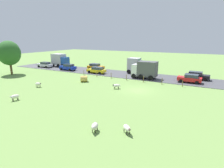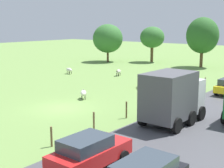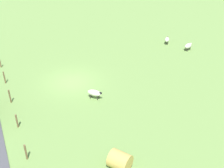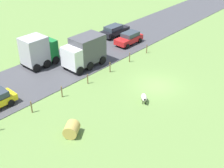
{
  "view_description": "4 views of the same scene",
  "coord_description": "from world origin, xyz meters",
  "px_view_note": "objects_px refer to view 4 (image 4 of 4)",
  "views": [
    {
      "loc": [
        -26.24,
        -9.4,
        8.04
      ],
      "look_at": [
        -2.24,
        3.54,
        1.1
      ],
      "focal_mm": 28.97,
      "sensor_mm": 36.0,
      "label": 1
    },
    {
      "loc": [
        18.6,
        -16.84,
        6.65
      ],
      "look_at": [
        0.57,
        5.66,
        1.2
      ],
      "focal_mm": 51.87,
      "sensor_mm": 36.0,
      "label": 2
    },
    {
      "loc": [
        6.16,
        21.81,
        13.19
      ],
      "look_at": [
        -2.44,
        3.56,
        1.09
      ],
      "focal_mm": 45.05,
      "sensor_mm": 36.0,
      "label": 3
    },
    {
      "loc": [
        -14.08,
        22.59,
        15.52
      ],
      "look_at": [
        1.91,
        4.8,
        1.5
      ],
      "focal_mm": 47.22,
      "sensor_mm": 36.0,
      "label": 4
    }
  ],
  "objects_px": {
    "truck_1": "(38,51)",
    "car_1": "(115,30)",
    "truck_2": "(85,51)",
    "car_0": "(129,38)",
    "hay_bale_0": "(72,129)",
    "sheep_0": "(144,97)"
  },
  "relations": [
    {
      "from": "sheep_0",
      "to": "car_1",
      "type": "bearing_deg",
      "value": -39.33
    },
    {
      "from": "truck_1",
      "to": "car_0",
      "type": "distance_m",
      "value": 12.55
    },
    {
      "from": "sheep_0",
      "to": "truck_1",
      "type": "height_order",
      "value": "truck_1"
    },
    {
      "from": "car_0",
      "to": "car_1",
      "type": "bearing_deg",
      "value": -14.95
    },
    {
      "from": "hay_bale_0",
      "to": "car_1",
      "type": "bearing_deg",
      "value": -57.39
    },
    {
      "from": "sheep_0",
      "to": "truck_2",
      "type": "bearing_deg",
      "value": -9.26
    },
    {
      "from": "hay_bale_0",
      "to": "car_0",
      "type": "distance_m",
      "value": 19.67
    },
    {
      "from": "truck_2",
      "to": "car_0",
      "type": "bearing_deg",
      "value": -87.5
    },
    {
      "from": "truck_1",
      "to": "truck_2",
      "type": "xyz_separation_m",
      "value": [
        -4.03,
        -3.45,
        0.01
      ]
    },
    {
      "from": "truck_2",
      "to": "car_0",
      "type": "xyz_separation_m",
      "value": [
        0.37,
        -8.51,
        -1.03
      ]
    },
    {
      "from": "hay_bale_0",
      "to": "truck_1",
      "type": "distance_m",
      "value": 13.53
    },
    {
      "from": "truck_1",
      "to": "car_1",
      "type": "height_order",
      "value": "truck_1"
    },
    {
      "from": "sheep_0",
      "to": "car_0",
      "type": "bearing_deg",
      "value": -45.25
    },
    {
      "from": "car_0",
      "to": "car_1",
      "type": "relative_size",
      "value": 0.92
    },
    {
      "from": "hay_bale_0",
      "to": "truck_2",
      "type": "xyz_separation_m",
      "value": [
        8.14,
        -9.23,
        1.32
      ]
    },
    {
      "from": "truck_2",
      "to": "car_0",
      "type": "height_order",
      "value": "truck_2"
    },
    {
      "from": "hay_bale_0",
      "to": "truck_1",
      "type": "xyz_separation_m",
      "value": [
        12.16,
        -5.78,
        1.31
      ]
    },
    {
      "from": "hay_bale_0",
      "to": "truck_1",
      "type": "relative_size",
      "value": 0.33
    },
    {
      "from": "sheep_0",
      "to": "hay_bale_0",
      "type": "relative_size",
      "value": 0.98
    },
    {
      "from": "truck_1",
      "to": "car_1",
      "type": "bearing_deg",
      "value": -91.02
    },
    {
      "from": "hay_bale_0",
      "to": "truck_1",
      "type": "bearing_deg",
      "value": -25.4
    },
    {
      "from": "truck_1",
      "to": "car_1",
      "type": "distance_m",
      "value": 12.92
    }
  ]
}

